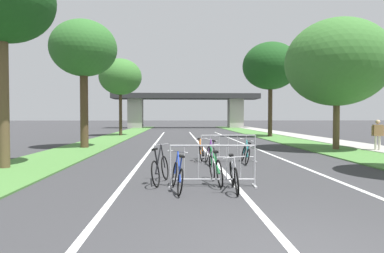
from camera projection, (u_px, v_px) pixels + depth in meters
The scene contains 22 objects.
grass_verge_left at pixel (114, 138), 27.38m from camera, with size 2.90×58.17×0.05m, color #477A38.
grass_verge_right at pixel (273, 137), 28.01m from camera, with size 2.90×58.17×0.05m, color #477A38.
sidewalk_path_right at pixel (304, 137), 28.14m from camera, with size 2.36×58.17×0.08m, color #9E9B93.
lane_stripe_center at pixel (200, 145), 20.74m from camera, with size 0.14×33.65×0.01m, color silver.
lane_stripe_right_lane at pixel (246, 144), 20.87m from camera, with size 0.14×33.65×0.01m, color silver.
lane_stripe_left_lane at pixel (154, 145), 20.60m from camera, with size 0.14×33.65×0.01m, color silver.
overpass_bridge at pixel (186, 103), 51.82m from camera, with size 22.64×4.31×5.31m.
tree_left_pine_near at pixel (2, 0), 10.93m from camera, with size 3.37×3.37×7.08m.
tree_left_cypress_far at pixel (84, 49), 18.23m from camera, with size 3.62×3.62×7.06m.
tree_left_pine_far at pixel (120, 77), 30.19m from camera, with size 3.86×3.86×7.03m.
tree_right_maple_mid at pixel (337, 63), 17.29m from camera, with size 5.32×5.32×6.84m.
tree_right_oak_mid at pixel (270, 66), 28.56m from camera, with size 4.78×4.78×8.16m.
crowd_barrier_nearest at pixel (212, 166), 8.32m from camera, with size 2.20×0.54×1.05m.
crowd_barrier_second at pixel (228, 148), 12.90m from camera, with size 2.19×0.50×1.05m.
bicycle_blue_0 at pixel (178, 175), 7.86m from camera, with size 0.50×1.71×0.92m.
bicycle_purple_1 at pixel (210, 154), 12.27m from camera, with size 0.54×1.69×0.94m.
bicycle_silver_2 at pixel (234, 176), 7.87m from camera, with size 0.50×1.61×0.88m.
bicycle_black_3 at pixel (160, 169), 8.72m from camera, with size 0.46×1.66×1.02m.
bicycle_green_4 at pixel (215, 169), 8.69m from camera, with size 0.55×1.74×1.00m.
bicycle_teal_5 at pixel (246, 154), 12.52m from camera, with size 0.57×1.70×0.91m.
bicycle_orange_6 at pixel (202, 151), 13.27m from camera, with size 0.52×1.69×0.92m.
pedestrian_strolling at pixel (378, 132), 16.66m from camera, with size 0.57×0.35×1.60m.
Camera 1 is at (-1.51, -3.82, 1.75)m, focal length 31.06 mm.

